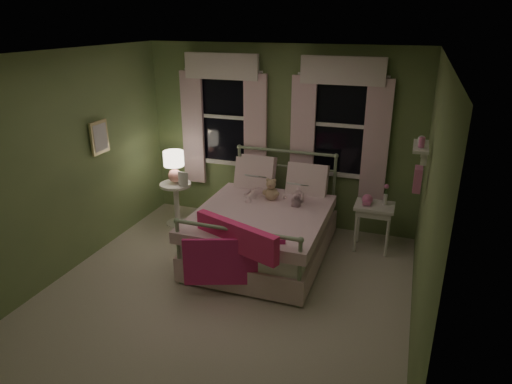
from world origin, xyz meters
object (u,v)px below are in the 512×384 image
at_px(child_right, 295,182).
at_px(nightstand_right, 374,212).
at_px(teddy_bear, 271,191).
at_px(nightstand_left, 176,198).
at_px(bed, 264,228).
at_px(child_left, 255,174).
at_px(table_lamp, 174,163).

xyz_separation_m(child_right, nightstand_right, (1.03, 0.16, -0.35)).
bearing_deg(teddy_bear, child_right, 29.50).
height_order(teddy_bear, nightstand_left, teddy_bear).
height_order(bed, child_right, child_right).
distance_m(teddy_bear, nightstand_left, 1.59).
xyz_separation_m(child_left, child_right, (0.56, 0.00, -0.05)).
relative_size(bed, child_left, 2.69).
bearing_deg(nightstand_right, table_lamp, -177.35).
bearing_deg(table_lamp, child_left, -1.49).
distance_m(teddy_bear, nightstand_right, 1.37).
relative_size(bed, table_lamp, 4.38).
height_order(table_lamp, nightstand_right, table_lamp).
bearing_deg(child_right, nightstand_right, 175.17).
distance_m(child_right, nightstand_right, 1.10).
bearing_deg(child_right, teddy_bear, 15.60).
xyz_separation_m(child_left, nightstand_right, (1.59, 0.16, -0.40)).
bearing_deg(bed, teddy_bear, 88.85).
relative_size(child_left, nightstand_left, 1.17).
bearing_deg(nightstand_left, bed, -16.94).
bearing_deg(teddy_bear, table_lamp, 172.90).
distance_m(child_left, child_right, 0.56).
distance_m(child_left, teddy_bear, 0.36).
height_order(child_left, nightstand_left, child_left).
bearing_deg(nightstand_left, child_right, -1.03).
height_order(child_right, table_lamp, child_right).
height_order(teddy_bear, table_lamp, table_lamp).
distance_m(child_right, teddy_bear, 0.34).
height_order(child_left, nightstand_right, child_left).
relative_size(teddy_bear, nightstand_left, 0.48).
height_order(nightstand_left, nightstand_right, same).
bearing_deg(nightstand_right, nightstand_left, -177.35).
relative_size(child_left, teddy_bear, 2.44).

